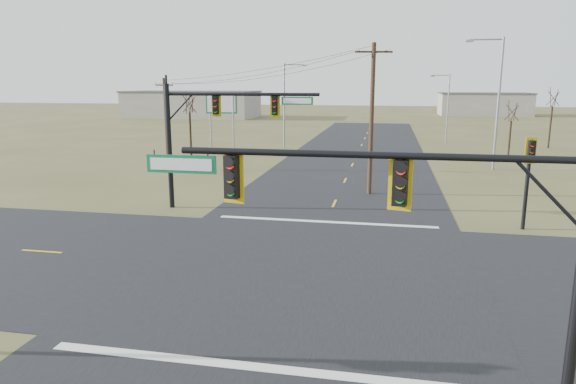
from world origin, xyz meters
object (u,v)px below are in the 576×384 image
(streetlight_a, at_px, (496,97))
(bare_tree_c, at_px, (512,111))
(utility_pole_far, at_px, (166,122))
(bare_tree_d, at_px, (553,97))
(streetlight_c, at_px, (286,101))
(highway_sign, at_px, (222,111))
(bare_tree_a, at_px, (189,102))
(mast_arm_far, at_px, (214,120))
(streetlight_b, at_px, (446,105))
(mast_arm_near, at_px, (403,205))
(pedestal_signal_ne, at_px, (530,164))
(utility_pole_near, at_px, (372,118))
(bare_tree_b, at_px, (190,104))

(streetlight_a, height_order, bare_tree_c, streetlight_a)
(utility_pole_far, relative_size, bare_tree_d, 1.08)
(streetlight_a, distance_m, streetlight_c, 23.72)
(bare_tree_c, bearing_deg, utility_pole_far, -158.24)
(highway_sign, relative_size, bare_tree_a, 0.91)
(mast_arm_far, distance_m, streetlight_b, 42.03)
(streetlight_b, bearing_deg, bare_tree_c, -89.59)
(mast_arm_far, relative_size, streetlight_c, 0.95)
(mast_arm_far, height_order, streetlight_b, streetlight_b)
(mast_arm_near, distance_m, streetlight_b, 55.82)
(utility_pole_far, height_order, streetlight_b, streetlight_b)
(highway_sign, xyz_separation_m, bare_tree_d, (36.24, 11.55, 1.42))
(pedestal_signal_ne, bearing_deg, bare_tree_d, 66.39)
(streetlight_c, bearing_deg, bare_tree_d, 24.46)
(utility_pole_near, height_order, bare_tree_b, utility_pole_near)
(highway_sign, relative_size, bare_tree_d, 0.87)
(mast_arm_near, relative_size, bare_tree_a, 1.47)
(highway_sign, height_order, streetlight_b, streetlight_b)
(bare_tree_b, bearing_deg, streetlight_c, -15.50)
(pedestal_signal_ne, height_order, bare_tree_b, bare_tree_b)
(utility_pole_near, height_order, bare_tree_c, utility_pole_near)
(mast_arm_near, distance_m, streetlight_a, 36.61)
(utility_pole_far, bearing_deg, utility_pole_near, -21.23)
(streetlight_a, height_order, streetlight_c, streetlight_a)
(utility_pole_near, bearing_deg, streetlight_b, 75.91)
(mast_arm_far, height_order, bare_tree_c, mast_arm_far)
(bare_tree_b, bearing_deg, streetlight_b, 8.20)
(mast_arm_far, bearing_deg, bare_tree_a, 108.62)
(utility_pole_near, height_order, streetlight_a, streetlight_a)
(mast_arm_far, distance_m, bare_tree_a, 23.90)
(mast_arm_near, bearing_deg, bare_tree_a, 130.00)
(streetlight_c, height_order, bare_tree_b, streetlight_c)
(bare_tree_c, xyz_separation_m, bare_tree_d, (6.67, 10.65, 1.10))
(utility_pole_far, bearing_deg, bare_tree_b, 106.24)
(utility_pole_far, xyz_separation_m, highway_sign, (1.30, 11.42, 0.33))
(mast_arm_near, relative_size, bare_tree_d, 1.41)
(pedestal_signal_ne, xyz_separation_m, bare_tree_c, (4.76, 26.63, 1.35))
(pedestal_signal_ne, distance_m, streetlight_c, 36.60)
(bare_tree_a, height_order, bare_tree_b, bare_tree_a)
(highway_sign, height_order, bare_tree_a, bare_tree_a)
(utility_pole_far, height_order, highway_sign, utility_pole_far)
(mast_arm_near, relative_size, streetlight_c, 1.06)
(utility_pole_near, bearing_deg, mast_arm_near, -86.20)
(mast_arm_near, height_order, bare_tree_c, mast_arm_near)
(highway_sign, relative_size, bare_tree_b, 1.06)
(pedestal_signal_ne, distance_m, utility_pole_far, 29.78)
(bare_tree_c, bearing_deg, bare_tree_b, 167.23)
(pedestal_signal_ne, distance_m, bare_tree_d, 39.07)
(bare_tree_a, bearing_deg, mast_arm_near, -61.94)
(utility_pole_near, bearing_deg, streetlight_c, 113.92)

